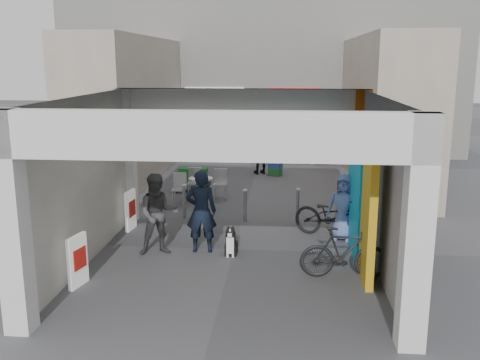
# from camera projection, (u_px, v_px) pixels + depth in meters

# --- Properties ---
(ground) EXTENTS (90.00, 90.00, 0.00)m
(ground) POSITION_uv_depth(u_px,v_px,m) (234.00, 249.00, 12.12)
(ground) COLOR #4F4F53
(ground) RESTS_ON ground
(arcade_canopy) EXTENTS (6.40, 6.45, 6.40)m
(arcade_canopy) POSITION_uv_depth(u_px,v_px,m) (257.00, 156.00, 10.78)
(arcade_canopy) COLOR silver
(arcade_canopy) RESTS_ON ground
(far_building) EXTENTS (18.00, 4.08, 8.00)m
(far_building) POSITION_uv_depth(u_px,v_px,m) (262.00, 65.00, 24.86)
(far_building) COLOR silver
(far_building) RESTS_ON ground
(plaza_bldg_left) EXTENTS (2.00, 9.00, 5.00)m
(plaza_bldg_left) POSITION_uv_depth(u_px,v_px,m) (130.00, 109.00, 19.24)
(plaza_bldg_left) COLOR #AC9E8E
(plaza_bldg_left) RESTS_ON ground
(plaza_bldg_right) EXTENTS (2.00, 9.00, 5.00)m
(plaza_bldg_right) POSITION_uv_depth(u_px,v_px,m) (384.00, 110.00, 18.50)
(plaza_bldg_right) COLOR #AC9E8E
(plaza_bldg_right) RESTS_ON ground
(bollard_left) EXTENTS (0.09, 0.09, 0.91)m
(bollard_left) POSITION_uv_depth(u_px,v_px,m) (184.00, 202.00, 14.46)
(bollard_left) COLOR gray
(bollard_left) RESTS_ON ground
(bollard_center) EXTENTS (0.09, 0.09, 0.85)m
(bollard_center) POSITION_uv_depth(u_px,v_px,m) (245.00, 206.00, 14.17)
(bollard_center) COLOR gray
(bollard_center) RESTS_ON ground
(bollard_right) EXTENTS (0.09, 0.09, 0.90)m
(bollard_right) POSITION_uv_depth(u_px,v_px,m) (298.00, 206.00, 14.07)
(bollard_right) COLOR gray
(bollard_right) RESTS_ON ground
(advert_board_near) EXTENTS (0.20, 0.55, 1.00)m
(advert_board_near) POSITION_uv_depth(u_px,v_px,m) (78.00, 261.00, 10.04)
(advert_board_near) COLOR white
(advert_board_near) RESTS_ON ground
(advert_board_far) EXTENTS (0.15, 0.56, 1.00)m
(advert_board_far) POSITION_uv_depth(u_px,v_px,m) (131.00, 210.00, 13.46)
(advert_board_far) COLOR white
(advert_board_far) RESTS_ON ground
(cafe_set) EXTENTS (1.54, 1.24, 0.93)m
(cafe_set) POSITION_uv_depth(u_px,v_px,m) (198.00, 190.00, 16.28)
(cafe_set) COLOR #B6B6BB
(cafe_set) RESTS_ON ground
(produce_stand) EXTENTS (1.14, 0.62, 0.75)m
(produce_stand) POSITION_uv_depth(u_px,v_px,m) (192.00, 182.00, 17.44)
(produce_stand) COLOR black
(produce_stand) RESTS_ON ground
(crate_stack) EXTENTS (0.55, 0.49, 0.56)m
(crate_stack) POSITION_uv_depth(u_px,v_px,m) (275.00, 168.00, 19.86)
(crate_stack) COLOR #1A5B26
(crate_stack) RESTS_ON ground
(border_collie) EXTENTS (0.26, 0.51, 0.70)m
(border_collie) POSITION_uv_depth(u_px,v_px,m) (231.00, 243.00, 11.68)
(border_collie) COLOR black
(border_collie) RESTS_ON ground
(man_with_dog) EXTENTS (0.71, 0.50, 1.86)m
(man_with_dog) POSITION_uv_depth(u_px,v_px,m) (201.00, 211.00, 11.79)
(man_with_dog) COLOR black
(man_with_dog) RESTS_ON ground
(man_back_turned) EXTENTS (1.04, 0.91, 1.81)m
(man_back_turned) POSITION_uv_depth(u_px,v_px,m) (158.00, 214.00, 11.65)
(man_back_turned) COLOR #3F3F42
(man_back_turned) RESTS_ON ground
(man_elderly) EXTENTS (0.90, 0.71, 1.60)m
(man_elderly) POSITION_uv_depth(u_px,v_px,m) (343.00, 207.00, 12.61)
(man_elderly) COLOR #5C76B4
(man_elderly) RESTS_ON ground
(man_crates) EXTENTS (1.15, 0.83, 1.81)m
(man_crates) POSITION_uv_depth(u_px,v_px,m) (261.00, 150.00, 20.03)
(man_crates) COLOR black
(man_crates) RESTS_ON ground
(bicycle_front) EXTENTS (2.14, 1.64, 1.08)m
(bicycle_front) POSITION_uv_depth(u_px,v_px,m) (334.00, 217.00, 12.76)
(bicycle_front) COLOR black
(bicycle_front) RESTS_ON ground
(bicycle_rear) EXTENTS (1.73, 0.53, 1.03)m
(bicycle_rear) POSITION_uv_depth(u_px,v_px,m) (344.00, 253.00, 10.43)
(bicycle_rear) COLOR black
(bicycle_rear) RESTS_ON ground
(white_van) EXTENTS (4.41, 2.80, 1.40)m
(white_van) POSITION_uv_depth(u_px,v_px,m) (287.00, 143.00, 23.06)
(white_van) COLOR silver
(white_van) RESTS_ON ground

